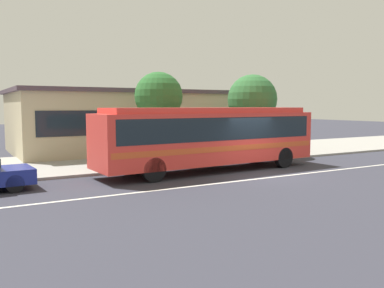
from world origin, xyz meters
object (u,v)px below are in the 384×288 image
at_px(transit_bus, 210,134).
at_px(street_tree_near_stop, 159,97).
at_px(pedestrian_waiting_near_sign, 189,141).
at_px(pedestrian_walking_along_curb, 140,144).
at_px(street_tree_mid_block, 252,100).

relative_size(transit_bus, street_tree_near_stop, 2.34).
bearing_deg(pedestrian_waiting_near_sign, pedestrian_walking_along_curb, -168.40).
bearing_deg(transit_bus, pedestrian_waiting_near_sign, 76.58).
xyz_separation_m(transit_bus, street_tree_near_stop, (-0.91, 3.64, 1.81)).
bearing_deg(street_tree_near_stop, pedestrian_waiting_near_sign, -9.07).
xyz_separation_m(pedestrian_walking_along_curb, street_tree_mid_block, (7.52, 0.72, 2.28)).
bearing_deg(street_tree_mid_block, pedestrian_walking_along_curb, -174.50).
relative_size(transit_bus, pedestrian_walking_along_curb, 6.35).
xyz_separation_m(pedestrian_waiting_near_sign, street_tree_mid_block, (4.35, 0.08, 2.32)).
xyz_separation_m(transit_bus, pedestrian_waiting_near_sign, (0.80, 3.36, -0.61)).
relative_size(pedestrian_walking_along_curb, street_tree_near_stop, 0.37).
bearing_deg(street_tree_near_stop, transit_bus, -75.92).
height_order(pedestrian_walking_along_curb, street_tree_near_stop, street_tree_near_stop).
relative_size(transit_bus, street_tree_mid_block, 2.30).
bearing_deg(street_tree_mid_block, street_tree_near_stop, 178.13).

